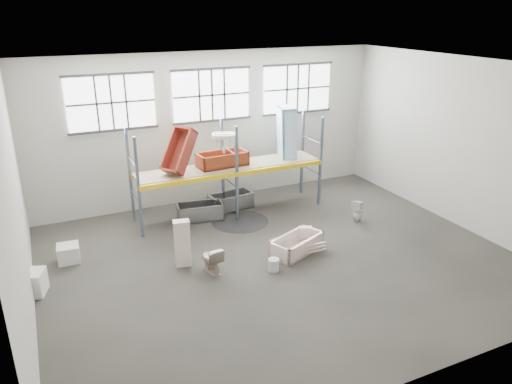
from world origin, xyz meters
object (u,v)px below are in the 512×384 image
rust_tub_flat (222,159)px  blue_tub_upright (287,133)px  bucket (274,265)px  carton_near (30,283)px  toilet_white (358,211)px  steel_tub_left (200,212)px  toilet_beige (211,259)px  cistern_tall (182,243)px  bathtub_beige (297,244)px  steel_tub_right (231,201)px

rust_tub_flat → blue_tub_upright: (2.31, 0.06, 0.57)m
bucket → carton_near: (-5.64, 1.43, 0.13)m
toilet_white → steel_tub_left: bearing=-138.8°
steel_tub_left → carton_near: size_ratio=2.14×
toilet_beige → carton_near: (-4.19, 0.82, -0.07)m
bucket → carton_near: size_ratio=0.48×
steel_tub_left → rust_tub_flat: bearing=12.8°
cistern_tall → carton_near: cistern_tall is taller
bathtub_beige → steel_tub_right: (-0.46, 3.64, 0.03)m
steel_tub_right → blue_tub_upright: 2.90m
carton_near → bucket: bearing=-14.2°
toilet_beige → cistern_tall: size_ratio=0.56×
toilet_beige → toilet_white: (5.22, 1.02, -0.00)m
blue_tub_upright → carton_near: blue_tub_upright is taller
toilet_white → bucket: bearing=-89.0°
bathtub_beige → blue_tub_upright: size_ratio=0.89×
bathtub_beige → carton_near: 6.71m
toilet_beige → carton_near: size_ratio=1.05×
cistern_tall → carton_near: 3.66m
blue_tub_upright → bathtub_beige: bearing=-113.4°
steel_tub_right → rust_tub_flat: bearing=-147.1°
toilet_beige → bucket: bearing=148.0°
steel_tub_left → bucket: steel_tub_left is taller
toilet_beige → bucket: toilet_beige is taller
cistern_tall → steel_tub_right: (2.56, 3.02, -0.37)m
steel_tub_left → steel_tub_right: (1.23, 0.43, -0.00)m
cistern_tall → rust_tub_flat: rust_tub_flat is taller
blue_tub_upright → steel_tub_right: bearing=175.0°
blue_tub_upright → toilet_beige: bearing=-138.7°
toilet_white → carton_near: bearing=-111.1°
toilet_beige → rust_tub_flat: bearing=-125.2°
steel_tub_left → blue_tub_upright: blue_tub_upright is taller
bucket → toilet_white: bearing=23.3°
steel_tub_right → bucket: 4.30m
steel_tub_right → bucket: bearing=-97.6°
toilet_white → blue_tub_upright: blue_tub_upright is taller
steel_tub_right → bucket: size_ratio=4.40×
cistern_tall → blue_tub_upright: size_ratio=0.72×
cistern_tall → toilet_beige: bearing=-38.1°
rust_tub_flat → bucket: 4.37m
toilet_beige → steel_tub_left: (0.79, 3.23, -0.09)m
cistern_tall → toilet_white: cistern_tall is taller
toilet_white → carton_near: (-9.41, -0.20, -0.06)m
toilet_white → toilet_beige: bearing=-101.2°
toilet_white → steel_tub_right: size_ratio=0.50×
steel_tub_right → rust_tub_flat: rust_tub_flat is taller
toilet_white → rust_tub_flat: (-3.56, 2.41, 1.47)m
steel_tub_left → steel_tub_right: bearing=19.2°
cistern_tall → bucket: (2.00, -1.25, -0.47)m
bathtub_beige → blue_tub_upright: blue_tub_upright is taller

